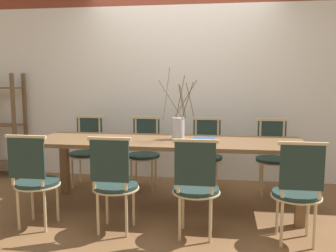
{
  "coord_description": "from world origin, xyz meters",
  "views": [
    {
      "loc": [
        0.58,
        -3.89,
        1.42
      ],
      "look_at": [
        0.0,
        0.0,
        0.9
      ],
      "focal_mm": 40.0,
      "sensor_mm": 36.0,
      "label": 1
    }
  ],
  "objects_px": {
    "chair_near_center": "(196,185)",
    "chair_far_center": "(206,152)",
    "shelving_rack": "(4,125)",
    "vase_centerpiece": "(178,127)",
    "book_stack": "(204,140)",
    "dining_table": "(168,148)"
  },
  "relations": [
    {
      "from": "dining_table",
      "to": "chair_near_center",
      "type": "distance_m",
      "value": 0.82
    },
    {
      "from": "chair_near_center",
      "to": "book_stack",
      "type": "xyz_separation_m",
      "value": [
        0.04,
        0.6,
        0.29
      ]
    },
    {
      "from": "vase_centerpiece",
      "to": "shelving_rack",
      "type": "distance_m",
      "value": 2.8
    },
    {
      "from": "vase_centerpiece",
      "to": "chair_near_center",
      "type": "bearing_deg",
      "value": -72.1
    },
    {
      "from": "book_stack",
      "to": "chair_far_center",
      "type": "bearing_deg",
      "value": 91.17
    },
    {
      "from": "shelving_rack",
      "to": "vase_centerpiece",
      "type": "bearing_deg",
      "value": -19.74
    },
    {
      "from": "chair_near_center",
      "to": "shelving_rack",
      "type": "xyz_separation_m",
      "value": [
        -2.89,
        1.73,
        0.25
      ]
    },
    {
      "from": "vase_centerpiece",
      "to": "book_stack",
      "type": "bearing_deg",
      "value": -31.73
    },
    {
      "from": "chair_far_center",
      "to": "book_stack",
      "type": "relative_size",
      "value": 3.8
    },
    {
      "from": "dining_table",
      "to": "chair_far_center",
      "type": "height_order",
      "value": "chair_far_center"
    },
    {
      "from": "chair_near_center",
      "to": "vase_centerpiece",
      "type": "distance_m",
      "value": 0.92
    },
    {
      "from": "chair_near_center",
      "to": "vase_centerpiece",
      "type": "height_order",
      "value": "vase_centerpiece"
    },
    {
      "from": "vase_centerpiece",
      "to": "book_stack",
      "type": "height_order",
      "value": "vase_centerpiece"
    },
    {
      "from": "chair_near_center",
      "to": "chair_far_center",
      "type": "distance_m",
      "value": 1.44
    },
    {
      "from": "chair_far_center",
      "to": "shelving_rack",
      "type": "bearing_deg",
      "value": -5.71
    },
    {
      "from": "vase_centerpiece",
      "to": "shelving_rack",
      "type": "relative_size",
      "value": 0.53
    },
    {
      "from": "vase_centerpiece",
      "to": "chair_far_center",
      "type": "bearing_deg",
      "value": 67.28
    },
    {
      "from": "book_stack",
      "to": "shelving_rack",
      "type": "distance_m",
      "value": 3.13
    },
    {
      "from": "dining_table",
      "to": "book_stack",
      "type": "xyz_separation_m",
      "value": [
        0.39,
        -0.11,
        0.12
      ]
    },
    {
      "from": "chair_near_center",
      "to": "vase_centerpiece",
      "type": "bearing_deg",
      "value": 107.9
    },
    {
      "from": "chair_far_center",
      "to": "shelving_rack",
      "type": "distance_m",
      "value": 2.93
    },
    {
      "from": "chair_far_center",
      "to": "book_stack",
      "type": "distance_m",
      "value": 0.88
    }
  ]
}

